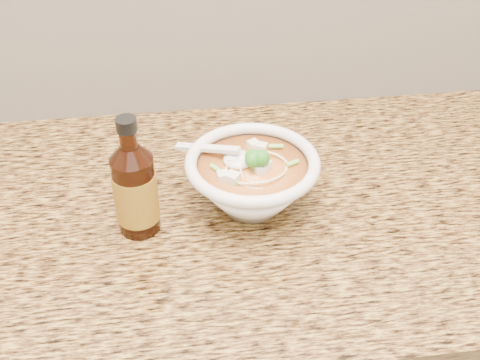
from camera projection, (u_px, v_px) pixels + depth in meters
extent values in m
cube|color=#A7873D|center=(220.00, 211.00, 1.03)|extent=(4.00, 0.68, 0.04)
cylinder|color=white|center=(252.00, 203.00, 1.01)|extent=(0.09, 0.09, 0.01)
torus|color=white|center=(252.00, 162.00, 0.95)|extent=(0.22, 0.22, 0.02)
torus|color=beige|center=(258.00, 159.00, 0.98)|extent=(0.16, 0.16, 0.00)
torus|color=beige|center=(262.00, 164.00, 0.97)|extent=(0.12, 0.12, 0.00)
torus|color=beige|center=(245.00, 166.00, 0.97)|extent=(0.13, 0.13, 0.00)
torus|color=beige|center=(254.00, 171.00, 0.96)|extent=(0.11, 0.11, 0.00)
torus|color=beige|center=(250.00, 174.00, 0.95)|extent=(0.10, 0.10, 0.00)
torus|color=beige|center=(259.00, 176.00, 0.95)|extent=(0.15, 0.15, 0.00)
torus|color=beige|center=(257.00, 168.00, 0.97)|extent=(0.10, 0.10, 0.00)
torus|color=beige|center=(266.00, 178.00, 0.96)|extent=(0.08, 0.08, 0.00)
torus|color=beige|center=(246.00, 180.00, 0.95)|extent=(0.09, 0.09, 0.00)
cube|color=silver|center=(273.00, 162.00, 0.96)|extent=(0.02, 0.02, 0.01)
cube|color=silver|center=(242.00, 162.00, 0.96)|extent=(0.02, 0.02, 0.02)
cube|color=silver|center=(242.00, 177.00, 0.93)|extent=(0.02, 0.02, 0.02)
cube|color=silver|center=(235.00, 145.00, 1.00)|extent=(0.03, 0.03, 0.02)
cube|color=silver|center=(269.00, 186.00, 0.91)|extent=(0.02, 0.02, 0.01)
cube|color=silver|center=(256.00, 151.00, 0.98)|extent=(0.02, 0.02, 0.02)
cube|color=silver|center=(229.00, 151.00, 0.98)|extent=(0.02, 0.02, 0.02)
cube|color=silver|center=(242.00, 144.00, 1.00)|extent=(0.02, 0.02, 0.02)
ellipsoid|color=#196014|center=(257.00, 159.00, 0.94)|extent=(0.04, 0.04, 0.04)
cylinder|color=#79CD4F|center=(256.00, 151.00, 0.98)|extent=(0.02, 0.01, 0.01)
cylinder|color=#79CD4F|center=(215.00, 169.00, 0.94)|extent=(0.02, 0.02, 0.01)
cylinder|color=#79CD4F|center=(257.00, 148.00, 0.99)|extent=(0.02, 0.02, 0.01)
cylinder|color=#79CD4F|center=(227.00, 169.00, 0.95)|extent=(0.01, 0.02, 0.01)
cylinder|color=#79CD4F|center=(285.00, 156.00, 0.97)|extent=(0.02, 0.02, 0.01)
ellipsoid|color=white|center=(238.00, 160.00, 0.96)|extent=(0.05, 0.05, 0.02)
cube|color=white|center=(207.00, 148.00, 0.98)|extent=(0.11, 0.07, 0.03)
cylinder|color=#321206|center=(136.00, 194.00, 0.93)|extent=(0.07, 0.07, 0.14)
cylinder|color=#321206|center=(128.00, 139.00, 0.86)|extent=(0.03, 0.03, 0.03)
cylinder|color=black|center=(126.00, 125.00, 0.85)|extent=(0.03, 0.03, 0.02)
cylinder|color=red|center=(136.00, 196.00, 0.93)|extent=(0.08, 0.08, 0.08)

